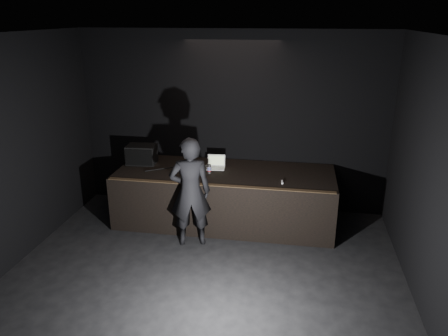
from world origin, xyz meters
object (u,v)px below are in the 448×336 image
stage_monitor (142,154)px  laptop (216,165)px  beer_can (209,169)px  stage_riser (225,196)px  person (190,192)px

stage_monitor → laptop: size_ratio=1.62×
stage_monitor → laptop: (1.47, 0.00, -0.12)m
beer_can → laptop: bearing=78.9°
stage_monitor → beer_can: bearing=-16.9°
stage_riser → person: person is taller
stage_monitor → beer_can: 1.44m
beer_can → stage_riser: bearing=28.0°
laptop → person: size_ratio=0.19×
beer_can → stage_monitor: bearing=167.0°
stage_riser → laptop: laptop is taller
stage_riser → beer_can: bearing=-152.0°
stage_riser → laptop: bearing=137.9°
stage_monitor → beer_can: (1.40, -0.32, -0.10)m
stage_monitor → person: bearing=-46.2°
laptop → stage_riser: bearing=-47.2°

